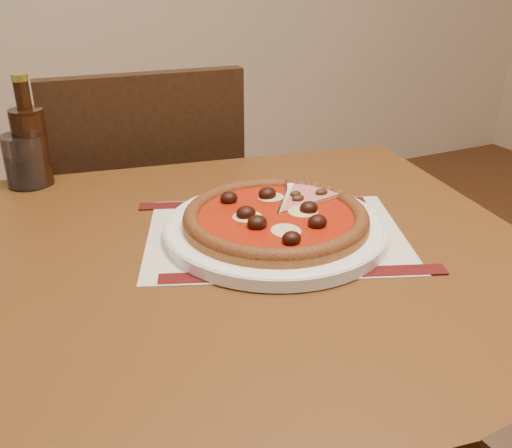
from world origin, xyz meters
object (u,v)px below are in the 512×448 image
(chair_far, at_px, (147,225))
(bottle, at_px, (31,143))
(table, at_px, (262,307))
(pizza, at_px, (276,217))
(plate, at_px, (276,229))
(water_glass, at_px, (27,160))

(chair_far, distance_m, bottle, 0.45)
(table, xyz_separation_m, pizza, (0.04, 0.03, 0.13))
(pizza, bearing_deg, table, -142.40)
(plate, bearing_deg, bottle, 128.34)
(bottle, bearing_deg, pizza, -51.69)
(plate, height_order, bottle, bottle)
(pizza, relative_size, bottle, 1.38)
(table, height_order, pizza, pizza)
(bottle, bearing_deg, table, -57.10)
(table, bearing_deg, pizza, 37.60)
(table, relative_size, bottle, 4.57)
(chair_far, height_order, pizza, chair_far)
(table, distance_m, water_glass, 0.52)
(plate, distance_m, water_glass, 0.49)
(water_glass, bearing_deg, table, -56.04)
(plate, relative_size, bottle, 1.66)
(water_glass, xyz_separation_m, bottle, (0.01, -0.00, 0.03))
(chair_far, height_order, bottle, bottle)
(water_glass, relative_size, bottle, 0.47)
(table, bearing_deg, water_glass, 123.96)
(water_glass, bearing_deg, bottle, -9.30)
(table, relative_size, chair_far, 1.00)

